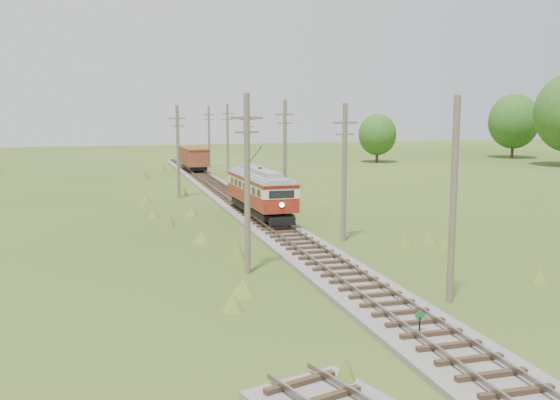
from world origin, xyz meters
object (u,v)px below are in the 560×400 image
object	(u,v)px
switch_marker	(420,321)
gondola	(194,158)
gravel_pile	(238,181)
streetcar	(260,189)

from	to	relation	value
switch_marker	gondola	distance (m)	60.91
switch_marker	gondola	size ratio (longest dim) A/B	0.13
gondola	switch_marker	bearing A→B (deg)	-91.34
switch_marker	gravel_pile	xyz separation A→B (m)	(3.08, 46.83, -0.15)
streetcar	gravel_pile	bearing A→B (deg)	81.00
switch_marker	streetcar	bearing A→B (deg)	89.54
streetcar	gondola	size ratio (longest dim) A/B	1.32
switch_marker	gondola	xyz separation A→B (m)	(0.20, 60.89, 1.43)
streetcar	gravel_pile	distance (m)	22.10
gondola	gravel_pile	distance (m)	14.45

